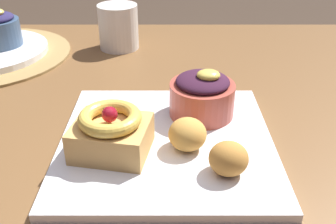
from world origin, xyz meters
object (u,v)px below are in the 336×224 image
Objects in this scene: fritter_front at (230,159)px; fritter_middle at (189,134)px; berry_ramekin at (204,95)px; cake_slice at (113,132)px; front_plate at (168,142)px; coffee_mug at (120,27)px.

fritter_front is 0.93× the size of fritter_middle.
cake_slice is at bearing -141.82° from berry_ramekin.
berry_ramekin is 0.09m from fritter_middle.
berry_ramekin is (0.12, 0.09, 0.00)m from cake_slice.
fritter_front is at bearing -45.08° from front_plate.
front_plate is 0.08m from cake_slice.
berry_ramekin is (0.05, 0.06, 0.04)m from front_plate.
cake_slice is (-0.07, -0.03, 0.03)m from front_plate.
fritter_middle is at bearing -105.95° from berry_ramekin.
coffee_mug reaches higher than cake_slice.
coffee_mug is (-0.13, 0.38, 0.01)m from fritter_middle.
cake_slice is at bearing -175.40° from fritter_middle.
berry_ramekin reaches higher than front_plate.
berry_ramekin is at bearing 38.18° from cake_slice.
fritter_middle is (0.03, -0.02, 0.03)m from front_plate.
front_plate is 6.08× the size of fritter_front.
fritter_middle is at bearing 4.60° from cake_slice.
fritter_front is 0.50× the size of coffee_mug.
fritter_middle is at bearing 131.82° from fritter_front.
front_plate is 0.09m from berry_ramekin.
fritter_middle is at bearing -38.94° from front_plate.
cake_slice is 1.11× the size of berry_ramekin.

